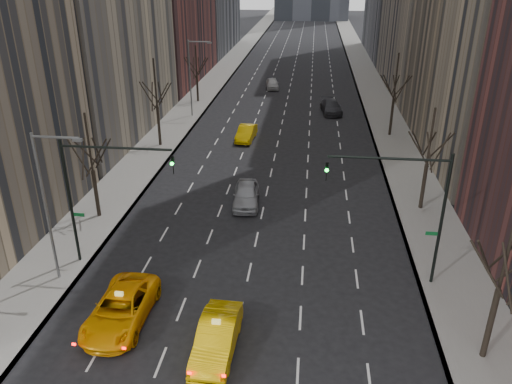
% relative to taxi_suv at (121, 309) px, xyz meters
% --- Properties ---
extents(sidewalk_left, '(4.50, 320.00, 0.15)m').
position_rel_taxi_suv_xyz_m(sidewalk_left, '(-6.18, 63.34, -0.75)').
color(sidewalk_left, slate).
rests_on(sidewalk_left, ground).
extents(sidewalk_right, '(4.50, 320.00, 0.15)m').
position_rel_taxi_suv_xyz_m(sidewalk_right, '(18.32, 63.34, -0.75)').
color(sidewalk_right, slate).
rests_on(sidewalk_right, ground).
extents(tree_lw_b, '(3.36, 3.50, 7.82)m').
position_rel_taxi_suv_xyz_m(tree_lw_b, '(-5.93, 11.34, 2.89)').
color(tree_lw_b, black).
rests_on(tree_lw_b, ground).
extents(tree_lw_c, '(3.36, 3.50, 8.74)m').
position_rel_taxi_suv_xyz_m(tree_lw_c, '(-5.93, 27.34, 3.21)').
color(tree_lw_c, black).
rests_on(tree_lw_c, ground).
extents(tree_lw_d, '(3.36, 3.50, 7.36)m').
position_rel_taxi_suv_xyz_m(tree_lw_d, '(-5.93, 45.34, 2.73)').
color(tree_lw_d, black).
rests_on(tree_lw_d, ground).
extents(tree_rw_a, '(3.36, 3.50, 8.28)m').
position_rel_taxi_suv_xyz_m(tree_rw_a, '(18.07, -0.66, 3.05)').
color(tree_rw_a, black).
rests_on(tree_rw_a, ground).
extents(tree_rw_b, '(3.36, 3.50, 7.82)m').
position_rel_taxi_suv_xyz_m(tree_rw_b, '(18.07, 15.34, 2.89)').
color(tree_rw_b, black).
rests_on(tree_rw_b, ground).
extents(tree_rw_c, '(3.36, 3.50, 8.74)m').
position_rel_taxi_suv_xyz_m(tree_rw_c, '(18.07, 33.34, 3.21)').
color(tree_rw_c, black).
rests_on(tree_rw_c, ground).
extents(traffic_mast_left, '(6.69, 0.39, 8.00)m').
position_rel_taxi_suv_xyz_m(traffic_mast_left, '(-3.04, 5.33, 4.66)').
color(traffic_mast_left, black).
rests_on(traffic_mast_left, ground).
extents(traffic_mast_right, '(6.69, 0.39, 8.00)m').
position_rel_taxi_suv_xyz_m(traffic_mast_right, '(15.18, 5.33, 4.66)').
color(traffic_mast_right, black).
rests_on(traffic_mast_right, ground).
extents(streetlight_near, '(2.83, 0.22, 9.00)m').
position_rel_taxi_suv_xyz_m(streetlight_near, '(-4.77, 3.34, 4.79)').
color(streetlight_near, slate).
rests_on(streetlight_near, ground).
extents(streetlight_far, '(2.83, 0.22, 9.00)m').
position_rel_taxi_suv_xyz_m(streetlight_far, '(-4.77, 38.34, 4.79)').
color(streetlight_far, slate).
rests_on(streetlight_far, ground).
extents(taxi_suv, '(2.82, 5.99, 1.66)m').
position_rel_taxi_suv_xyz_m(taxi_suv, '(0.00, 0.00, 0.00)').
color(taxi_suv, '#FFA605').
rests_on(taxi_suv, ground).
extents(taxi_sedan, '(1.89, 5.09, 1.66)m').
position_rel_taxi_suv_xyz_m(taxi_sedan, '(5.37, -1.61, 0.00)').
color(taxi_sedan, '#FFC405').
rests_on(taxi_sedan, ground).
extents(silver_sedan_ahead, '(2.38, 5.05, 1.67)m').
position_rel_taxi_suv_xyz_m(silver_sedan_ahead, '(4.67, 14.70, 0.01)').
color(silver_sedan_ahead, '#93959B').
rests_on(silver_sedan_ahead, ground).
extents(far_taxi, '(1.95, 4.77, 1.54)m').
position_rel_taxi_suv_xyz_m(far_taxi, '(2.67, 30.23, -0.06)').
color(far_taxi, '#D5A704').
rests_on(far_taxi, ground).
extents(far_suv_grey, '(2.94, 5.75, 1.60)m').
position_rel_taxi_suv_xyz_m(far_suv_grey, '(11.89, 41.90, -0.03)').
color(far_suv_grey, '#2D2C31').
rests_on(far_suv_grey, ground).
extents(far_car_white, '(2.38, 4.67, 1.52)m').
position_rel_taxi_suv_xyz_m(far_car_white, '(3.45, 54.49, -0.07)').
color(far_car_white, '#BDBDBD').
rests_on(far_car_white, ground).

